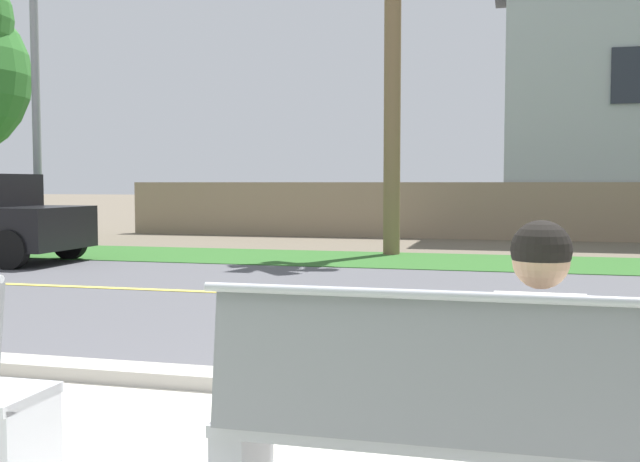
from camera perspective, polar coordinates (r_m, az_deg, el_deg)
ground_plane at (r=10.58m, az=5.64°, el=-3.91°), size 140.00×140.00×0.00m
curb_edge at (r=5.15m, az=-4.26°, el=-11.36°), size 44.00×0.30×0.11m
street_asphalt at (r=9.11m, az=4.18°, el=-5.10°), size 52.00×8.00×0.01m
road_centre_line at (r=9.11m, az=4.18°, el=-5.06°), size 48.00×0.14×0.01m
far_verge_grass at (r=13.54m, az=7.60°, el=-2.23°), size 48.00×2.80×0.02m
bench_right at (r=2.99m, az=9.08°, el=-14.64°), size 1.78×0.48×1.01m
seated_person_white at (r=3.08m, az=16.11°, el=-9.88°), size 0.52×0.68×1.25m
streetlamp at (r=16.17m, az=-20.22°, el=11.98°), size 0.24×2.10×6.59m
garden_wall at (r=19.31m, az=3.74°, el=1.61°), size 13.00×0.36×1.40m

